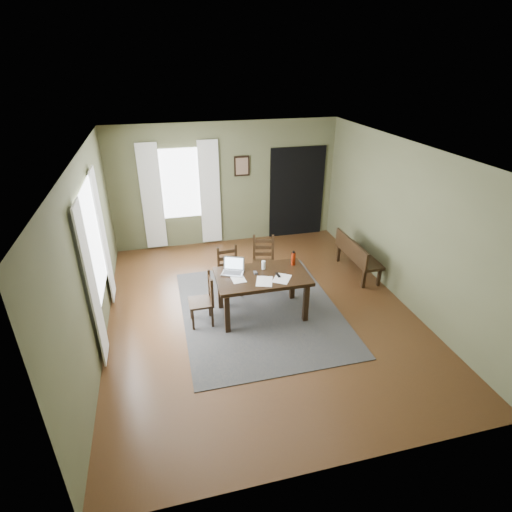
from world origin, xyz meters
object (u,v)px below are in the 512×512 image
object	(u,v)px
chair_end	(204,300)
laptop	(233,268)
chair_back_left	(229,272)
chair_back_right	(263,262)
water_bottle	(293,259)
dining_table	(262,280)
bench	(356,253)

from	to	relation	value
chair_end	laptop	bearing A→B (deg)	112.97
chair_back_left	laptop	bearing A→B (deg)	-99.04
chair_end	chair_back_left	world-z (taller)	chair_back_left
chair_back_left	chair_back_right	bearing A→B (deg)	9.40
chair_back_right	chair_back_left	bearing A→B (deg)	-150.21
chair_back_right	water_bottle	size ratio (longest dim) A/B	3.71
dining_table	water_bottle	world-z (taller)	water_bottle
chair_end	chair_back_left	distance (m)	0.99
laptop	water_bottle	distance (m)	1.03
chair_back_left	bench	distance (m)	2.55
dining_table	laptop	bearing A→B (deg)	153.58
chair_end	laptop	distance (m)	0.70
laptop	water_bottle	world-z (taller)	water_bottle
bench	laptop	distance (m)	2.70
dining_table	chair_end	xyz separation A→B (m)	(-0.96, -0.01, -0.23)
water_bottle	chair_end	bearing A→B (deg)	-171.73
chair_end	laptop	world-z (taller)	laptop
chair_back_left	laptop	world-z (taller)	laptop
dining_table	chair_end	distance (m)	0.99
chair_end	chair_back_right	distance (m)	1.60
chair_end	bench	distance (m)	3.25
bench	water_bottle	xyz separation A→B (m)	(-1.56, -0.71, 0.43)
bench	water_bottle	bearing A→B (deg)	114.54
chair_end	chair_back_right	size ratio (longest dim) A/B	0.93
laptop	water_bottle	size ratio (longest dim) A/B	1.68
water_bottle	laptop	bearing A→B (deg)	179.93
dining_table	bench	xyz separation A→B (m)	(2.15, 0.93, -0.22)
chair_back_left	dining_table	bearing A→B (deg)	-69.44
bench	chair_end	bearing A→B (deg)	106.75
dining_table	water_bottle	distance (m)	0.67
dining_table	chair_back_left	distance (m)	0.92
laptop	chair_back_left	bearing A→B (deg)	109.32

